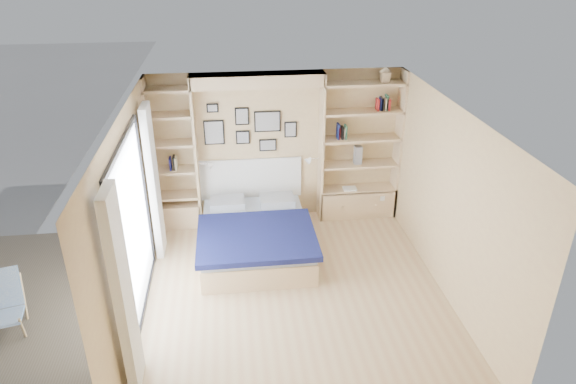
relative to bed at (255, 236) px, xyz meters
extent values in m
plane|color=tan|center=(0.45, -1.11, -0.27)|extent=(4.50, 4.50, 0.00)
plane|color=#D3B77B|center=(0.45, 1.14, 0.98)|extent=(4.00, 0.00, 4.00)
plane|color=#D3B77B|center=(0.45, -3.36, 0.98)|extent=(4.00, 0.00, 4.00)
plane|color=#D3B77B|center=(-1.55, -1.11, 0.98)|extent=(0.00, 4.50, 4.50)
plane|color=#D3B77B|center=(2.45, -1.11, 0.98)|extent=(0.00, 4.50, 4.50)
plane|color=white|center=(0.45, -1.11, 2.23)|extent=(4.50, 4.50, 0.00)
cube|color=beige|center=(-0.85, 0.96, 0.98)|extent=(0.04, 0.35, 2.50)
cube|color=beige|center=(1.15, 0.96, 0.98)|extent=(0.04, 0.35, 2.50)
cube|color=beige|center=(0.15, 0.96, 2.13)|extent=(2.00, 0.35, 0.20)
cube|color=beige|center=(2.43, 0.96, 0.98)|extent=(0.04, 0.35, 2.50)
cube|color=beige|center=(-1.53, 0.96, 0.98)|extent=(0.04, 0.35, 2.50)
cube|color=beige|center=(1.80, 0.96, -0.02)|extent=(1.30, 0.35, 0.50)
cube|color=beige|center=(-1.20, 0.96, -0.07)|extent=(0.70, 0.35, 0.40)
cube|color=black|center=(-1.52, -1.11, 1.96)|extent=(0.04, 2.08, 0.06)
cube|color=black|center=(-1.52, -1.11, -0.24)|extent=(0.04, 2.08, 0.06)
cube|color=black|center=(-1.52, -2.13, 0.83)|extent=(0.04, 0.06, 2.20)
cube|color=black|center=(-1.52, -0.09, 0.83)|extent=(0.04, 0.06, 2.20)
cube|color=silver|center=(-1.53, -1.11, 0.85)|extent=(0.01, 2.00, 2.20)
cube|color=white|center=(-1.43, -2.41, 0.88)|extent=(0.10, 0.45, 2.30)
cube|color=white|center=(-1.43, 0.19, 0.88)|extent=(0.10, 0.45, 2.30)
cube|color=beige|center=(1.80, 0.96, 0.23)|extent=(1.30, 0.35, 0.04)
cube|color=beige|center=(1.80, 0.96, 0.68)|extent=(1.30, 0.35, 0.04)
cube|color=beige|center=(1.80, 0.96, 1.13)|extent=(1.30, 0.35, 0.04)
cube|color=beige|center=(1.80, 0.96, 1.58)|extent=(1.30, 0.35, 0.04)
cube|color=beige|center=(1.80, 0.96, 2.03)|extent=(1.30, 0.35, 0.04)
cube|color=beige|center=(-1.20, 0.96, 0.28)|extent=(0.70, 0.35, 0.04)
cube|color=beige|center=(-1.20, 0.96, 0.73)|extent=(0.70, 0.35, 0.04)
cube|color=beige|center=(-1.20, 0.96, 1.18)|extent=(0.70, 0.35, 0.04)
cube|color=beige|center=(-1.20, 0.96, 1.63)|extent=(0.70, 0.35, 0.04)
cube|color=beige|center=(-1.20, 0.96, 2.03)|extent=(0.70, 0.35, 0.04)
cube|color=beige|center=(0.00, -0.02, -0.10)|extent=(1.59, 1.99, 0.35)
cube|color=#9DA3AB|center=(0.00, -0.02, 0.13)|extent=(1.55, 1.95, 0.10)
cube|color=#111544|center=(0.00, -0.35, 0.20)|extent=(1.69, 1.39, 0.08)
cube|color=#9DA3AB|center=(-0.40, 0.68, 0.24)|extent=(0.55, 0.40, 0.12)
cube|color=#9DA3AB|center=(0.40, 0.68, 0.24)|extent=(0.55, 0.40, 0.12)
cube|color=white|center=(0.00, 1.11, 0.45)|extent=(1.69, 0.04, 0.70)
cube|color=black|center=(-0.55, 1.11, 1.28)|extent=(0.32, 0.02, 0.40)
cube|color=gray|center=(-0.55, 1.10, 1.28)|extent=(0.28, 0.01, 0.36)
cube|color=black|center=(-0.10, 1.11, 1.53)|extent=(0.22, 0.02, 0.28)
cube|color=gray|center=(-0.10, 1.10, 1.53)|extent=(0.18, 0.01, 0.24)
cube|color=black|center=(-0.10, 1.11, 1.18)|extent=(0.22, 0.02, 0.22)
cube|color=gray|center=(-0.10, 1.10, 1.18)|extent=(0.18, 0.01, 0.18)
cube|color=black|center=(0.30, 1.11, 1.43)|extent=(0.42, 0.02, 0.34)
cube|color=gray|center=(0.30, 1.10, 1.43)|extent=(0.38, 0.01, 0.30)
cube|color=black|center=(0.30, 1.11, 1.03)|extent=(0.28, 0.02, 0.20)
cube|color=gray|center=(0.30, 1.10, 1.03)|extent=(0.24, 0.01, 0.16)
cube|color=black|center=(0.67, 1.11, 1.28)|extent=(0.20, 0.02, 0.26)
cube|color=gray|center=(0.67, 1.10, 1.28)|extent=(0.16, 0.01, 0.22)
cube|color=black|center=(-0.55, 1.11, 1.68)|extent=(0.18, 0.02, 0.14)
cube|color=gray|center=(-0.55, 1.10, 1.68)|extent=(0.14, 0.01, 0.10)
cylinder|color=silver|center=(-0.71, 0.89, 0.85)|extent=(0.20, 0.02, 0.02)
cone|color=white|center=(-0.61, 0.89, 0.83)|extent=(0.13, 0.12, 0.15)
cylinder|color=silver|center=(1.01, 0.89, 0.85)|extent=(0.20, 0.02, 0.02)
cone|color=white|center=(0.91, 0.89, 0.83)|extent=(0.13, 0.12, 0.15)
cube|color=#A51E1E|center=(1.42, 0.96, 1.25)|extent=(0.02, 0.15, 0.20)
cube|color=navy|center=(1.42, 0.96, 1.27)|extent=(0.03, 0.15, 0.25)
cube|color=black|center=(1.48, 0.96, 1.25)|extent=(0.03, 0.15, 0.20)
cube|color=#BFB28C|center=(1.50, 0.96, 1.24)|extent=(0.04, 0.15, 0.19)
cube|color=#26593F|center=(1.54, 0.96, 1.26)|extent=(0.03, 0.15, 0.22)
cube|color=#A51E1E|center=(2.03, 0.96, 1.69)|extent=(0.02, 0.15, 0.18)
cube|color=navy|center=(2.08, 0.96, 1.70)|extent=(0.03, 0.15, 0.20)
cube|color=black|center=(2.09, 0.96, 1.70)|extent=(0.03, 0.15, 0.21)
cube|color=#BFB28C|center=(2.16, 0.96, 1.69)|extent=(0.04, 0.15, 0.19)
cube|color=#26593F|center=(2.17, 0.96, 1.72)|extent=(0.03, 0.15, 0.24)
cube|color=#A51E1E|center=(2.20, 0.96, 1.69)|extent=(0.03, 0.15, 0.19)
cube|color=navy|center=(-1.26, 0.96, 0.85)|extent=(0.02, 0.15, 0.20)
cube|color=black|center=(-1.20, 0.96, 0.86)|extent=(0.03, 0.15, 0.22)
cube|color=#BFB28C|center=(-1.17, 0.96, 0.85)|extent=(0.03, 0.15, 0.20)
cube|color=beige|center=(2.11, 0.96, 2.12)|extent=(0.13, 0.13, 0.15)
cone|color=beige|center=(2.11, 0.96, 2.24)|extent=(0.20, 0.20, 0.08)
cube|color=slate|center=(1.76, 0.96, 0.85)|extent=(0.12, 0.12, 0.30)
cube|color=white|center=(1.65, 0.91, 0.26)|extent=(0.22, 0.16, 0.03)
cube|color=#6A5D4E|center=(-3.15, -1.11, -0.27)|extent=(3.20, 4.00, 0.05)
cylinder|color=tan|center=(-2.84, -1.63, -0.09)|extent=(0.06, 0.13, 0.36)
cylinder|color=tan|center=(-2.97, -1.14, 0.00)|extent=(0.10, 0.29, 0.59)
cube|color=#4078C4|center=(-3.08, -1.50, -0.02)|extent=(0.52, 0.58, 0.13)
cube|color=#4078C4|center=(-3.17, -1.17, 0.18)|extent=(0.44, 0.29, 0.48)
camera|label=1|loc=(-0.30, -6.66, 4.01)|focal=32.00mm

